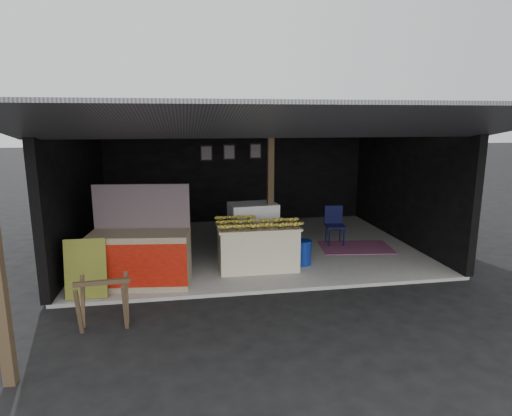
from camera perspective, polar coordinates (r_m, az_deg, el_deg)
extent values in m
plane|color=black|center=(7.10, 2.57, -11.30)|extent=(80.00, 80.00, 0.00)
cube|color=gray|center=(9.40, -0.65, -5.24)|extent=(7.00, 5.00, 0.06)
cube|color=black|center=(11.54, -2.62, 5.44)|extent=(7.00, 0.15, 2.90)
cube|color=black|center=(9.21, -22.74, 2.93)|extent=(0.15, 5.00, 2.90)
cube|color=black|center=(10.22, 19.15, 3.98)|extent=(0.15, 5.00, 2.90)
cube|color=#232326|center=(8.99, -0.70, 12.92)|extent=(7.20, 5.20, 0.12)
cube|color=#232326|center=(5.61, 4.91, 11.22)|extent=(7.40, 2.47, 0.48)
cube|color=#4D3C26|center=(8.55, 1.94, 3.05)|extent=(0.12, 0.12, 2.85)
cube|color=beige|center=(7.96, 0.18, -5.25)|extent=(1.43, 0.86, 0.78)
cube|color=beige|center=(7.85, 0.18, -2.41)|extent=(1.49, 0.92, 0.04)
cube|color=white|center=(8.76, -0.40, -2.75)|extent=(1.00, 0.72, 1.05)
cube|color=navy|center=(8.43, -0.05, -2.95)|extent=(0.73, 0.09, 0.31)
cube|color=#B21414|center=(8.53, -0.05, -5.34)|extent=(0.47, 0.06, 0.10)
cube|color=#998466|center=(7.37, -15.14, -6.57)|extent=(1.68, 0.88, 0.90)
cube|color=#B81B0C|center=(7.03, -15.41, -7.49)|extent=(1.60, 0.20, 0.71)
cube|color=white|center=(7.02, -15.42, -7.51)|extent=(0.54, 0.07, 0.18)
cube|color=#1A1745|center=(7.46, -15.27, 0.22)|extent=(1.60, 0.23, 0.75)
cube|color=black|center=(7.13, -21.77, -7.54)|extent=(0.62, 0.19, 0.93)
cube|color=#4D3C26|center=(6.08, -22.56, -12.68)|extent=(0.07, 0.27, 0.69)
cube|color=#4D3C26|center=(6.01, -17.06, -12.56)|extent=(0.07, 0.27, 0.69)
cube|color=#4D3C26|center=(6.39, -22.09, -11.43)|extent=(0.07, 0.27, 0.69)
cube|color=#4D3C26|center=(6.32, -16.89, -11.30)|extent=(0.07, 0.27, 0.69)
cube|color=#4D3C26|center=(6.08, -19.86, -9.32)|extent=(0.72, 0.11, 0.06)
cylinder|color=navy|center=(8.22, 6.30, -6.01)|extent=(0.30, 0.30, 0.44)
cylinder|color=#090B32|center=(9.41, 9.77, -3.88)|extent=(0.03, 0.03, 0.42)
cylinder|color=#090B32|center=(9.49, 11.64, -3.82)|extent=(0.03, 0.03, 0.42)
cylinder|color=#090B32|center=(9.71, 9.32, -3.38)|extent=(0.03, 0.03, 0.42)
cylinder|color=#090B32|center=(9.79, 11.14, -3.33)|extent=(0.03, 0.03, 0.42)
cube|color=#090B32|center=(9.55, 10.51, -2.39)|extent=(0.43, 0.43, 0.04)
cube|color=#090B32|center=(9.66, 10.29, -0.91)|extent=(0.40, 0.08, 0.43)
cube|color=maroon|center=(9.53, 13.14, -5.11)|extent=(1.61, 1.18, 0.01)
cube|color=black|center=(11.33, -6.63, 7.29)|extent=(0.32, 0.03, 0.42)
cube|color=#4C4C59|center=(11.31, -6.62, 7.28)|extent=(0.26, 0.02, 0.34)
cube|color=black|center=(11.38, -3.58, 7.46)|extent=(0.32, 0.03, 0.42)
cube|color=#4C4C59|center=(11.36, -3.57, 7.45)|extent=(0.26, 0.02, 0.34)
cube|color=black|center=(11.47, -0.08, 7.62)|extent=(0.32, 0.03, 0.42)
cube|color=#4C4C59|center=(11.45, -0.06, 7.61)|extent=(0.26, 0.02, 0.34)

